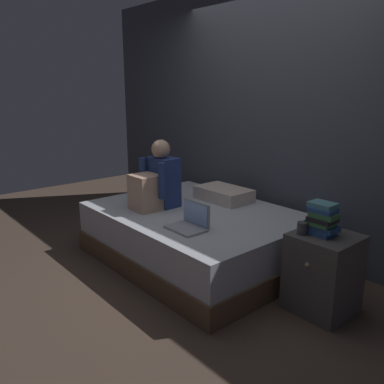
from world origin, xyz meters
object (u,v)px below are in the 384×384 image
(person_sitting, at_px, (156,182))
(mug, at_px, (302,228))
(nightstand, at_px, (323,273))
(pillow, at_px, (224,194))
(bed, at_px, (196,235))
(laptop, at_px, (190,222))
(book_stack, at_px, (322,220))

(person_sitting, relative_size, mug, 7.28)
(nightstand, bearing_deg, mug, -137.31)
(nightstand, distance_m, pillow, 1.44)
(bed, relative_size, pillow, 3.57)
(laptop, bearing_deg, book_stack, 27.44)
(bed, xyz_separation_m, laptop, (0.35, -0.37, 0.31))
(mug, bearing_deg, book_stack, 47.07)
(bed, height_order, pillow, pillow)
(bed, bearing_deg, mug, 0.19)
(laptop, distance_m, mug, 0.91)
(bed, bearing_deg, nightstand, 5.44)
(laptop, xyz_separation_m, book_stack, (0.92, 0.48, 0.15))
(laptop, height_order, mug, laptop)
(nightstand, bearing_deg, person_sitting, -168.12)
(nightstand, relative_size, mug, 6.67)
(nightstand, xyz_separation_m, book_stack, (-0.04, -0.02, 0.41))
(nightstand, bearing_deg, book_stack, -151.61)
(bed, xyz_separation_m, pillow, (-0.08, 0.45, 0.32))
(person_sitting, relative_size, pillow, 1.17)
(person_sitting, height_order, pillow, person_sitting)
(nightstand, xyz_separation_m, person_sitting, (-1.63, -0.34, 0.45))
(laptop, xyz_separation_m, pillow, (-0.43, 0.82, 0.01))
(person_sitting, distance_m, mug, 1.52)
(nightstand, bearing_deg, bed, -174.56)
(bed, bearing_deg, person_sitting, -146.50)
(bed, bearing_deg, laptop, -47.06)
(bed, relative_size, person_sitting, 3.05)
(nightstand, distance_m, person_sitting, 1.73)
(book_stack, bearing_deg, nightstand, 28.39)
(book_stack, bearing_deg, mug, -132.93)
(nightstand, xyz_separation_m, pillow, (-1.38, 0.33, 0.27))
(pillow, bearing_deg, nightstand, -13.29)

